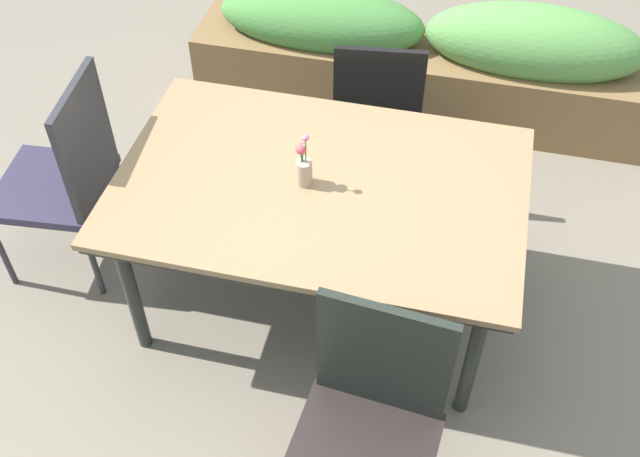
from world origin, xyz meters
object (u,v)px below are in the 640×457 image
chair_far_side (378,99)px  chair_end_left (67,172)px  chair_near_right (370,421)px  planter_box (424,59)px  flower_vase (303,165)px  dining_table (320,194)px

chair_far_side → chair_end_left: bearing=-151.6°
chair_near_right → planter_box: size_ratio=0.38×
chair_far_side → flower_vase: (-0.15, -0.88, 0.31)m
chair_near_right → chair_far_side: (-0.28, 1.73, -0.02)m
planter_box → flower_vase: bearing=-101.1°
dining_table → chair_end_left: bearing=179.6°
chair_near_right → chair_end_left: 1.73m
chair_near_right → chair_end_left: size_ratio=0.97×
chair_near_right → planter_box: 2.39m
chair_end_left → flower_vase: chair_end_left is taller
dining_table → chair_far_side: bearing=84.4°
chair_far_side → flower_vase: bearing=-106.5°
flower_vase → planter_box: size_ratio=0.09×
flower_vase → chair_near_right: bearing=-62.9°
chair_end_left → planter_box: (1.37, 1.51, -0.21)m
dining_table → chair_near_right: bearing=-66.7°
chair_near_right → chair_end_left: bearing=-24.7°
chair_far_side → planter_box: 0.69m
chair_end_left → planter_box: size_ratio=0.39×
flower_vase → dining_table: bearing=12.2°
flower_vase → planter_box: flower_vase is taller
chair_near_right → planter_box: chair_near_right is taller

